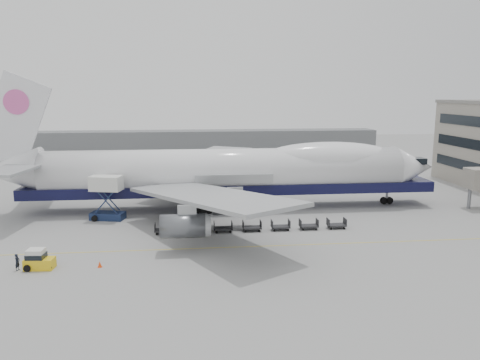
{
  "coord_description": "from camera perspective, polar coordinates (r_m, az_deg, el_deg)",
  "views": [
    {
      "loc": [
        -5.0,
        -55.6,
        16.95
      ],
      "look_at": [
        1.56,
        6.0,
        5.36
      ],
      "focal_mm": 35.0,
      "sensor_mm": 36.0,
      "label": 1
    }
  ],
  "objects": [
    {
      "name": "dolly_2",
      "position": [
        58.05,
        -2.08,
        -5.84
      ],
      "size": [
        2.3,
        1.35,
        1.3
      ],
      "color": "#2D2D30",
      "rests_on": "ground"
    },
    {
      "name": "traffic_cone",
      "position": [
        48.83,
        -16.73,
        -9.81
      ],
      "size": [
        0.42,
        0.42,
        0.61
      ],
      "rotation": [
        0.0,
        0.0,
        -0.11
      ],
      "color": "#F5420C",
      "rests_on": "ground"
    },
    {
      "name": "dolly_4",
      "position": [
        58.96,
        4.96,
        -5.61
      ],
      "size": [
        2.3,
        1.35,
        1.3
      ],
      "color": "#2D2D30",
      "rests_on": "ground"
    },
    {
      "name": "ground",
      "position": [
        58.34,
        -0.91,
        -6.29
      ],
      "size": [
        260.0,
        260.0,
        0.0
      ],
      "primitive_type": "plane",
      "color": "gray",
      "rests_on": "ground"
    },
    {
      "name": "airliner",
      "position": [
        68.78,
        -1.29,
        1.12
      ],
      "size": [
        67.0,
        55.3,
        19.98
      ],
      "color": "white",
      "rests_on": "ground"
    },
    {
      "name": "hangar",
      "position": [
        126.42,
        -8.34,
        4.38
      ],
      "size": [
        110.0,
        8.0,
        7.0
      ],
      "primitive_type": "cube",
      "color": "slate",
      "rests_on": "ground"
    },
    {
      "name": "baggage_tug",
      "position": [
        50.23,
        -23.38,
        -8.95
      ],
      "size": [
        2.85,
        1.7,
        2.0
      ],
      "rotation": [
        0.0,
        0.0,
        -0.09
      ],
      "color": "yellow",
      "rests_on": "ground"
    },
    {
      "name": "apron_line",
      "position": [
        52.65,
        -0.31,
        -8.17
      ],
      "size": [
        60.0,
        0.15,
        0.01
      ],
      "primitive_type": "cube",
      "color": "gold",
      "rests_on": "ground"
    },
    {
      "name": "catering_truck",
      "position": [
        65.5,
        -15.94,
        -1.73
      ],
      "size": [
        4.83,
        3.79,
        5.98
      ],
      "rotation": [
        0.0,
        0.0,
        -0.23
      ],
      "color": "#172547",
      "rests_on": "ground"
    },
    {
      "name": "dolly_1",
      "position": [
        57.92,
        -5.65,
        -5.92
      ],
      "size": [
        2.3,
        1.35,
        1.3
      ],
      "color": "#2D2D30",
      "rests_on": "ground"
    },
    {
      "name": "dolly_5",
      "position": [
        59.74,
        8.37,
        -5.47
      ],
      "size": [
        2.3,
        1.35,
        1.3
      ],
      "color": "#2D2D30",
      "rests_on": "ground"
    },
    {
      "name": "dolly_6",
      "position": [
        60.72,
        11.67,
        -5.31
      ],
      "size": [
        2.3,
        1.35,
        1.3
      ],
      "color": "#2D2D30",
      "rests_on": "ground"
    },
    {
      "name": "dolly_0",
      "position": [
        58.02,
        -9.23,
        -5.98
      ],
      "size": [
        2.3,
        1.35,
        1.3
      ],
      "color": "#2D2D30",
      "rests_on": "ground"
    },
    {
      "name": "ground_worker",
      "position": [
        50.65,
        -25.5,
        -9.03
      ],
      "size": [
        0.54,
        0.68,
        1.65
      ],
      "primitive_type": "imported",
      "rotation": [
        0.0,
        0.0,
        1.31
      ],
      "color": "black",
      "rests_on": "ground"
    },
    {
      "name": "dolly_3",
      "position": [
        58.39,
        1.47,
        -5.73
      ],
      "size": [
        2.3,
        1.35,
        1.3
      ],
      "color": "#2D2D30",
      "rests_on": "ground"
    }
  ]
}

